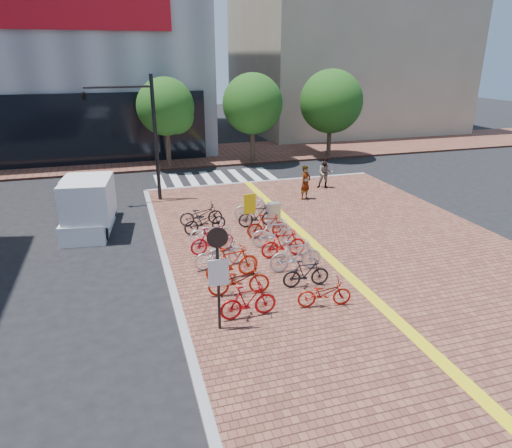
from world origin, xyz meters
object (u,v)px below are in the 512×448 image
object	(u,v)px
bike_0	(248,301)
yellow_sign	(250,208)
bike_13	(267,226)
bike_14	(257,216)
traffic_light_pole	(123,116)
bike_9	(306,273)
bike_5	(210,231)
bike_12	(275,233)
utility_box	(274,215)
bike_10	(296,255)
bike_11	(284,244)
bike_2	(232,263)
pedestrian_b	(325,173)
bike_15	(254,208)
box_truck	(88,205)
pedestrian_a	(306,183)
notice_sign	(218,267)
bike_3	(220,254)
bike_8	(324,293)
bike_6	(205,221)
bike_7	(201,214)
bike_4	(212,240)

from	to	relation	value
bike_0	yellow_sign	distance (m)	6.19
bike_13	bike_14	xyz separation A→B (m)	(-0.01, 1.40, -0.00)
bike_14	traffic_light_pole	distance (m)	8.51
bike_9	bike_5	bearing A→B (deg)	29.42
bike_12	utility_box	bearing A→B (deg)	-14.38
bike_5	bike_10	size ratio (longest dim) A/B	0.91
bike_5	bike_11	bearing A→B (deg)	-138.23
bike_2	pedestrian_b	bearing A→B (deg)	-49.37
bike_14	bike_15	distance (m)	0.92
bike_5	bike_2	bearing A→B (deg)	176.66
bike_12	box_truck	distance (m)	8.50
pedestrian_a	notice_sign	size ratio (longest dim) A/B	0.59
bike_3	bike_9	size ratio (longest dim) A/B	1.22
bike_5	bike_9	bearing A→B (deg)	-158.89
notice_sign	box_truck	xyz separation A→B (m)	(-3.78, 9.70, -0.91)
pedestrian_a	bike_0	bearing A→B (deg)	-149.18
bike_12	utility_box	world-z (taller)	bike_12
bike_8	box_truck	xyz separation A→B (m)	(-7.11, 9.39, 0.59)
bike_6	pedestrian_b	distance (m)	9.39
bike_2	bike_10	distance (m)	2.30
bike_0	bike_8	size ratio (longest dim) A/B	1.03
bike_8	traffic_light_pole	size ratio (longest dim) A/B	0.26
bike_10	box_truck	distance (m)	9.92
bike_9	bike_7	bearing A→B (deg)	22.23
utility_box	bike_2	bearing A→B (deg)	-124.51
bike_12	bike_14	bearing A→B (deg)	4.01
bike_0	bike_11	size ratio (longest dim) A/B	0.96
bike_7	bike_0	bearing A→B (deg)	-179.94
bike_10	traffic_light_pole	size ratio (longest dim) A/B	0.30
bike_4	bike_7	bearing A→B (deg)	-12.77
bike_5	yellow_sign	xyz separation A→B (m)	(1.66, -0.10, 0.89)
bike_15	bike_2	bearing A→B (deg)	163.51
bike_9	bike_6	bearing A→B (deg)	25.06
bike_3	bike_12	distance (m)	2.81
bike_2	bike_4	xyz separation A→B (m)	(-0.21, 2.33, -0.05)
bike_4	pedestrian_b	world-z (taller)	pedestrian_b
bike_12	pedestrian_b	xyz separation A→B (m)	(5.57, 7.28, 0.32)
bike_3	utility_box	xyz separation A→B (m)	(3.22, 3.35, 0.05)
bike_13	box_truck	world-z (taller)	box_truck
bike_3	yellow_sign	size ratio (longest dim) A/B	1.00
bike_9	pedestrian_b	bearing A→B (deg)	-23.91
bike_9	bike_14	distance (m)	5.86
bike_4	bike_12	distance (m)	2.53
bike_14	bike_4	bearing A→B (deg)	135.89
bike_12	bike_13	world-z (taller)	bike_12
bike_5	bike_6	xyz separation A→B (m)	(-0.01, 1.12, 0.04)
bike_0	bike_15	distance (m)	8.44
bike_0	bike_2	xyz separation A→B (m)	(0.15, 2.54, 0.07)
bike_11	bike_15	xyz separation A→B (m)	(0.11, 4.33, 0.02)
bike_3	box_truck	bearing A→B (deg)	29.34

